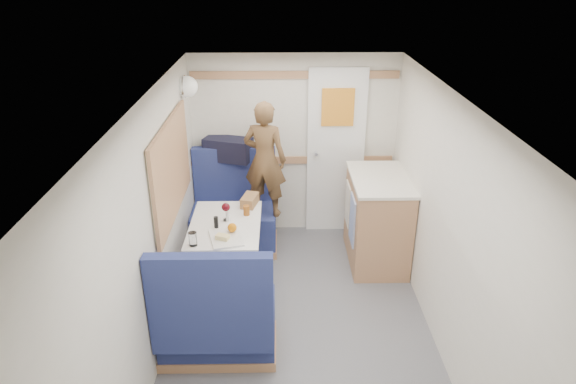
{
  "coord_description": "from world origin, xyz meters",
  "views": [
    {
      "loc": [
        -0.16,
        -3.03,
        2.86
      ],
      "look_at": [
        -0.09,
        0.9,
        1.07
      ],
      "focal_mm": 32.0,
      "sensor_mm": 36.0,
      "label": 1
    }
  ],
  "objects_px": {
    "dinette_table": "(226,239)",
    "beer_glass": "(246,210)",
    "duffel_bag": "(228,149)",
    "tray": "(226,238)",
    "bread_loaf": "(250,200)",
    "bench_far": "(235,220)",
    "salt_grinder": "(228,217)",
    "person": "(265,160)",
    "pepper_grinder": "(216,222)",
    "orange_fruit": "(232,228)",
    "tumbler_left": "(193,239)",
    "galley_counter": "(377,219)",
    "dome_light": "(187,87)",
    "cheese_block": "(222,237)",
    "bench_near": "(217,325)",
    "wine_glass": "(226,208)"
  },
  "relations": [
    {
      "from": "dinette_table",
      "to": "beer_glass",
      "type": "relative_size",
      "value": 9.89
    },
    {
      "from": "duffel_bag",
      "to": "tray",
      "type": "relative_size",
      "value": 1.5
    },
    {
      "from": "duffel_bag",
      "to": "bread_loaf",
      "type": "relative_size",
      "value": 2.17
    },
    {
      "from": "bench_far",
      "to": "salt_grinder",
      "type": "bearing_deg",
      "value": -88.45
    },
    {
      "from": "beer_glass",
      "to": "person",
      "type": "bearing_deg",
      "value": 74.17
    },
    {
      "from": "beer_glass",
      "to": "pepper_grinder",
      "type": "bearing_deg",
      "value": -136.39
    },
    {
      "from": "orange_fruit",
      "to": "salt_grinder",
      "type": "relative_size",
      "value": 0.94
    },
    {
      "from": "tumbler_left",
      "to": "beer_glass",
      "type": "bearing_deg",
      "value": 53.05
    },
    {
      "from": "galley_counter",
      "to": "duffel_bag",
      "type": "height_order",
      "value": "duffel_bag"
    },
    {
      "from": "galley_counter",
      "to": "duffel_bag",
      "type": "xyz_separation_m",
      "value": [
        -1.53,
        0.57,
        0.55
      ]
    },
    {
      "from": "dome_light",
      "to": "bread_loaf",
      "type": "height_order",
      "value": "dome_light"
    },
    {
      "from": "dinette_table",
      "to": "bench_far",
      "type": "height_order",
      "value": "bench_far"
    },
    {
      "from": "person",
      "to": "tray",
      "type": "relative_size",
      "value": 3.58
    },
    {
      "from": "dinette_table",
      "to": "orange_fruit",
      "type": "height_order",
      "value": "orange_fruit"
    },
    {
      "from": "cheese_block",
      "to": "bread_loaf",
      "type": "height_order",
      "value": "bread_loaf"
    },
    {
      "from": "bench_far",
      "to": "dome_light",
      "type": "distance_m",
      "value": 1.5
    },
    {
      "from": "bench_near",
      "to": "pepper_grinder",
      "type": "distance_m",
      "value": 0.92
    },
    {
      "from": "wine_glass",
      "to": "salt_grinder",
      "type": "relative_size",
      "value": 2.03
    },
    {
      "from": "tray",
      "to": "tumbler_left",
      "type": "bearing_deg",
      "value": -159.24
    },
    {
      "from": "duffel_bag",
      "to": "bench_near",
      "type": "bearing_deg",
      "value": -70.5
    },
    {
      "from": "dinette_table",
      "to": "bench_near",
      "type": "height_order",
      "value": "bench_near"
    },
    {
      "from": "wine_glass",
      "to": "pepper_grinder",
      "type": "distance_m",
      "value": 0.17
    },
    {
      "from": "dome_light",
      "to": "beer_glass",
      "type": "relative_size",
      "value": 2.15
    },
    {
      "from": "dome_light",
      "to": "dinette_table",
      "type": "bearing_deg",
      "value": -65.35
    },
    {
      "from": "galley_counter",
      "to": "wine_glass",
      "type": "xyz_separation_m",
      "value": [
        -1.46,
        -0.49,
        0.38
      ]
    },
    {
      "from": "cheese_block",
      "to": "pepper_grinder",
      "type": "bearing_deg",
      "value": 108.36
    },
    {
      "from": "bench_near",
      "to": "dome_light",
      "type": "relative_size",
      "value": 5.25
    },
    {
      "from": "person",
      "to": "wine_glass",
      "type": "height_order",
      "value": "person"
    },
    {
      "from": "dinette_table",
      "to": "galley_counter",
      "type": "xyz_separation_m",
      "value": [
        1.47,
        0.55,
        -0.1
      ]
    },
    {
      "from": "salt_grinder",
      "to": "duffel_bag",
      "type": "bearing_deg",
      "value": 94.28
    },
    {
      "from": "bench_far",
      "to": "dinette_table",
      "type": "bearing_deg",
      "value": -90.0
    },
    {
      "from": "cheese_block",
      "to": "tumbler_left",
      "type": "distance_m",
      "value": 0.24
    },
    {
      "from": "dome_light",
      "to": "cheese_block",
      "type": "height_order",
      "value": "dome_light"
    },
    {
      "from": "bench_far",
      "to": "bench_near",
      "type": "relative_size",
      "value": 1.0
    },
    {
      "from": "person",
      "to": "galley_counter",
      "type": "bearing_deg",
      "value": -174.15
    },
    {
      "from": "cheese_block",
      "to": "salt_grinder",
      "type": "distance_m",
      "value": 0.35
    },
    {
      "from": "galley_counter",
      "to": "duffel_bag",
      "type": "distance_m",
      "value": 1.72
    },
    {
      "from": "bench_far",
      "to": "duffel_bag",
      "type": "bearing_deg",
      "value": 102.85
    },
    {
      "from": "orange_fruit",
      "to": "salt_grinder",
      "type": "xyz_separation_m",
      "value": [
        -0.06,
        0.23,
        -0.02
      ]
    },
    {
      "from": "beer_glass",
      "to": "dome_light",
      "type": "bearing_deg",
      "value": 129.89
    },
    {
      "from": "person",
      "to": "wine_glass",
      "type": "relative_size",
      "value": 7.08
    },
    {
      "from": "dinette_table",
      "to": "person",
      "type": "bearing_deg",
      "value": 64.93
    },
    {
      "from": "duffel_bag",
      "to": "bread_loaf",
      "type": "bearing_deg",
      "value": -53.0
    },
    {
      "from": "dome_light",
      "to": "person",
      "type": "relative_size",
      "value": 0.17
    },
    {
      "from": "wine_glass",
      "to": "beer_glass",
      "type": "relative_size",
      "value": 1.81
    },
    {
      "from": "cheese_block",
      "to": "bread_loaf",
      "type": "relative_size",
      "value": 0.47
    },
    {
      "from": "salt_grinder",
      "to": "bench_near",
      "type": "bearing_deg",
      "value": -91.4
    },
    {
      "from": "tray",
      "to": "person",
      "type": "bearing_deg",
      "value": 73.03
    },
    {
      "from": "beer_glass",
      "to": "bench_near",
      "type": "bearing_deg",
      "value": -100.01
    },
    {
      "from": "bench_far",
      "to": "salt_grinder",
      "type": "distance_m",
      "value": 0.94
    }
  ]
}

